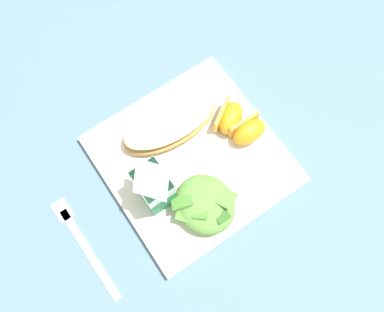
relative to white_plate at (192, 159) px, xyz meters
The scene contains 8 objects.
ground 0.01m from the white_plate, ahead, with size 3.00×3.00×0.00m, color slate.
white_plate is the anchor object (origin of this frame).
cheesy_pizza_bread 0.07m from the white_plate, ahead, with size 0.09×0.18×0.04m.
green_salad_pile 0.09m from the white_plate, 159.50° to the left, with size 0.10×0.10×0.05m.
milk_carton 0.11m from the white_plate, 102.96° to the left, with size 0.06×0.04×0.11m.
orange_wedge_front 0.11m from the white_plate, 101.14° to the right, with size 0.04×0.06×0.04m.
orange_wedge_middle 0.09m from the white_plate, 78.51° to the right, with size 0.06×0.07×0.04m.
metal_fork 0.22m from the white_plate, 92.93° to the left, with size 0.19×0.02×0.01m.
Camera 1 is at (-0.18, 0.12, 0.67)m, focal length 38.53 mm.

